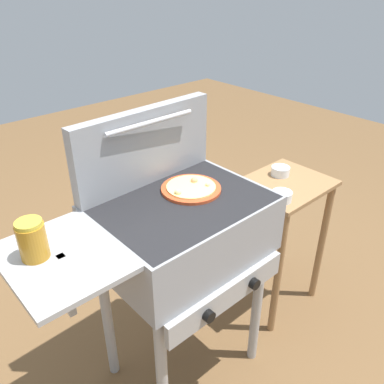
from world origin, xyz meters
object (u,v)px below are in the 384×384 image
topping_bowl_far (280,171)px  prep_table (280,219)px  pizza_cheese (191,188)px  sauce_jar (32,240)px  grill (180,235)px  topping_bowl_near (282,197)px

topping_bowl_far → prep_table: bearing=-124.6°
pizza_cheese → prep_table: bearing=-3.9°
prep_table → sauce_jar: bearing=177.8°
grill → sauce_jar: size_ratio=7.64×
grill → topping_bowl_far: size_ratio=10.51×
prep_table → grill: bearing=-179.6°
topping_bowl_near → prep_table: bearing=30.9°
pizza_cheese → prep_table: 0.69m
pizza_cheese → grill: bearing=-154.9°
topping_bowl_far → pizza_cheese: bearing=-177.6°
prep_table → topping_bowl_far: bearing=55.4°
grill → topping_bowl_near: 0.53m
grill → prep_table: bearing=0.4°
sauce_jar → topping_bowl_near: (1.04, -0.14, -0.20)m
pizza_cheese → topping_bowl_far: 0.64m
topping_bowl_near → sauce_jar: bearing=172.5°
sauce_jar → prep_table: bearing=-2.2°
pizza_cheese → sauce_jar: (-0.62, 0.01, 0.05)m
grill → sauce_jar: 0.56m
pizza_cheese → prep_table: (0.58, -0.04, -0.38)m
sauce_jar → prep_table: 1.27m
sauce_jar → topping_bowl_near: bearing=-7.5°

